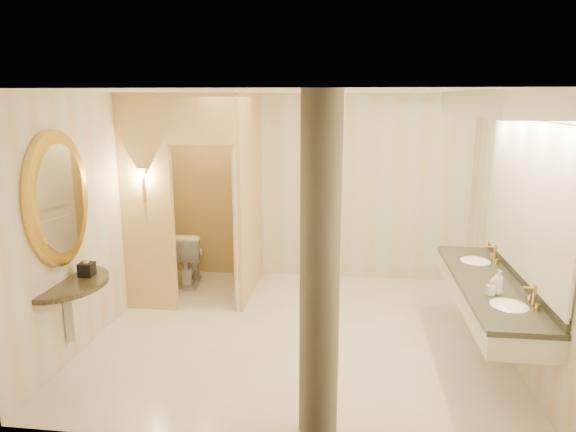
{
  "coord_description": "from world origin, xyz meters",
  "views": [
    {
      "loc": [
        0.55,
        -5.41,
        2.63
      ],
      "look_at": [
        -0.14,
        0.2,
        1.33
      ],
      "focal_mm": 32.0,
      "sensor_mm": 36.0,
      "label": 1
    }
  ],
  "objects": [
    {
      "name": "floor",
      "position": [
        0.0,
        0.0,
        0.0
      ],
      "size": [
        4.5,
        4.5,
        0.0
      ],
      "primitive_type": "plane",
      "color": "white",
      "rests_on": "ground"
    },
    {
      "name": "ceiling",
      "position": [
        0.0,
        0.0,
        2.7
      ],
      "size": [
        4.5,
        4.5,
        0.0
      ],
      "primitive_type": "plane",
      "rotation": [
        3.14,
        0.0,
        0.0
      ],
      "color": "white",
      "rests_on": "wall_back"
    },
    {
      "name": "wall_back",
      "position": [
        0.0,
        2.0,
        1.35
      ],
      "size": [
        4.5,
        0.02,
        2.7
      ],
      "primitive_type": "cube",
      "color": "beige",
      "rests_on": "floor"
    },
    {
      "name": "wall_front",
      "position": [
        0.0,
        -2.0,
        1.35
      ],
      "size": [
        4.5,
        0.02,
        2.7
      ],
      "primitive_type": "cube",
      "color": "beige",
      "rests_on": "floor"
    },
    {
      "name": "wall_left",
      "position": [
        -2.25,
        0.0,
        1.35
      ],
      "size": [
        0.02,
        4.0,
        2.7
      ],
      "primitive_type": "cube",
      "color": "beige",
      "rests_on": "floor"
    },
    {
      "name": "wall_right",
      "position": [
        2.25,
        0.0,
        1.35
      ],
      "size": [
        0.02,
        4.0,
        2.7
      ],
      "primitive_type": "cube",
      "color": "beige",
      "rests_on": "floor"
    },
    {
      "name": "toilet_closet",
      "position": [
        -1.11,
        0.97,
        1.39
      ],
      "size": [
        1.5,
        1.55,
        2.7
      ],
      "color": "#EAD27A",
      "rests_on": "floor"
    },
    {
      "name": "wall_sconce",
      "position": [
        -1.93,
        0.43,
        1.73
      ],
      "size": [
        0.14,
        0.14,
        0.42
      ],
      "color": "gold",
      "rests_on": "toilet_closet"
    },
    {
      "name": "vanity",
      "position": [
        1.98,
        -0.4,
        1.63
      ],
      "size": [
        0.75,
        2.53,
        2.09
      ],
      "color": "beige",
      "rests_on": "floor"
    },
    {
      "name": "console_shelf",
      "position": [
        -2.21,
        -0.93,
        1.34
      ],
      "size": [
        1.0,
        1.0,
        1.95
      ],
      "color": "black",
      "rests_on": "floor"
    },
    {
      "name": "pillar",
      "position": [
        0.35,
        -1.8,
        1.35
      ],
      "size": [
        0.29,
        0.29,
        2.7
      ],
      "primitive_type": "cube",
      "color": "beige",
      "rests_on": "floor"
    },
    {
      "name": "tissue_box",
      "position": [
        -2.07,
        -0.76,
        0.94
      ],
      "size": [
        0.14,
        0.14,
        0.14
      ],
      "primitive_type": "cube",
      "rotation": [
        0.0,
        0.0,
        0.04
      ],
      "color": "black",
      "rests_on": "console_shelf"
    },
    {
      "name": "toilet",
      "position": [
        -1.74,
        1.44,
        0.39
      ],
      "size": [
        0.54,
        0.82,
        0.78
      ],
      "primitive_type": "imported",
      "rotation": [
        0.0,
        0.0,
        3.29
      ],
      "color": "white",
      "rests_on": "floor"
    },
    {
      "name": "soap_bottle_a",
      "position": [
        1.85,
        -0.81,
        0.95
      ],
      "size": [
        0.08,
        0.08,
        0.14
      ],
      "primitive_type": "imported",
      "rotation": [
        0.0,
        0.0,
        0.22
      ],
      "color": "beige",
      "rests_on": "vanity"
    },
    {
      "name": "soap_bottle_b",
      "position": [
        1.97,
        -0.51,
        0.93
      ],
      "size": [
        0.1,
        0.1,
        0.1
      ],
      "primitive_type": "imported",
      "rotation": [
        0.0,
        0.0,
        0.33
      ],
      "color": "silver",
      "rests_on": "vanity"
    },
    {
      "name": "soap_bottle_c",
      "position": [
        1.92,
        -0.77,
        0.99
      ],
      "size": [
        0.11,
        0.11,
        0.23
      ],
      "primitive_type": "imported",
      "rotation": [
        0.0,
        0.0,
        0.22
      ],
      "color": "#C6B28C",
      "rests_on": "vanity"
    }
  ]
}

